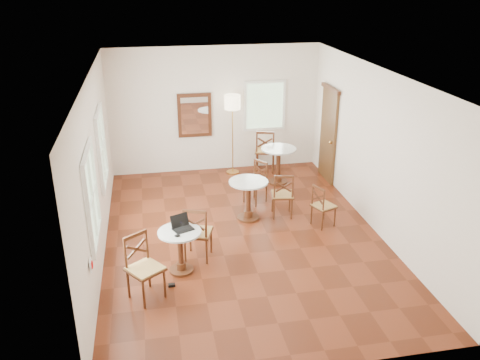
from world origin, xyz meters
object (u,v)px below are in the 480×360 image
(navy_mug, at_px, (180,224))
(laptop, at_px, (182,225))
(chair_mid_b, at_px, (323,206))
(chair_back_a, at_px, (265,150))
(chair_near_b, at_px, (144,268))
(floor_lamp, at_px, (232,107))
(cafe_table_back, at_px, (278,161))
(water_glass, at_px, (183,226))
(chair_near_a, at_px, (197,233))
(chair_mid_a, at_px, (282,195))
(mouse, at_px, (177,236))
(cafe_table_near, at_px, (180,247))
(cafe_table_mid, at_px, (248,196))
(chair_back_b, at_px, (256,182))
(power_adapter, at_px, (172,285))

(navy_mug, bearing_deg, laptop, -78.81)
(chair_mid_b, distance_m, chair_back_a, 3.05)
(chair_near_b, bearing_deg, floor_lamp, 30.01)
(chair_near_b, bearing_deg, chair_mid_b, -8.69)
(cafe_table_back, relative_size, water_glass, 8.50)
(chair_near_a, height_order, chair_near_b, chair_near_b)
(chair_mid_a, relative_size, floor_lamp, 0.48)
(chair_mid_a, bearing_deg, mouse, 48.94)
(cafe_table_near, relative_size, floor_lamp, 0.38)
(navy_mug, bearing_deg, cafe_table_mid, 46.00)
(cafe_table_near, height_order, cafe_table_back, cafe_table_back)
(chair_near_b, relative_size, chair_back_b, 1.14)
(cafe_table_back, bearing_deg, chair_near_b, -128.03)
(cafe_table_mid, distance_m, chair_near_a, 1.73)
(cafe_table_mid, relative_size, cafe_table_back, 0.96)
(cafe_table_mid, distance_m, floor_lamp, 2.73)
(navy_mug, height_order, water_glass, water_glass)
(power_adapter, bearing_deg, mouse, 59.92)
(chair_near_b, xyz_separation_m, laptop, (0.62, 0.69, 0.29))
(mouse, bearing_deg, chair_near_a, 79.75)
(chair_back_b, relative_size, power_adapter, 8.38)
(chair_mid_a, relative_size, chair_mid_b, 1.11)
(chair_near_b, relative_size, floor_lamp, 0.53)
(chair_near_b, relative_size, power_adapter, 9.53)
(chair_mid_b, relative_size, power_adapter, 7.86)
(cafe_table_mid, relative_size, mouse, 8.58)
(chair_near_a, bearing_deg, chair_back_b, -106.27)
(cafe_table_back, height_order, chair_near_b, chair_near_b)
(mouse, bearing_deg, water_glass, 89.74)
(chair_near_b, xyz_separation_m, power_adapter, (0.39, 0.19, -0.48))
(chair_back_b, bearing_deg, floor_lamp, 149.56)
(chair_back_a, bearing_deg, cafe_table_near, 76.27)
(laptop, bearing_deg, mouse, -132.41)
(floor_lamp, bearing_deg, power_adapter, -111.19)
(chair_mid_b, height_order, navy_mug, chair_mid_b)
(power_adapter, bearing_deg, cafe_table_back, 54.35)
(navy_mug, bearing_deg, chair_near_b, -128.00)
(floor_lamp, height_order, mouse, floor_lamp)
(water_glass, relative_size, power_adapter, 0.93)
(cafe_table_mid, height_order, mouse, cafe_table_mid)
(cafe_table_back, bearing_deg, chair_mid_a, -101.86)
(chair_near_b, height_order, chair_mid_b, chair_near_b)
(chair_mid_a, xyz_separation_m, laptop, (-2.10, -1.56, 0.33))
(cafe_table_mid, distance_m, cafe_table_back, 1.98)
(cafe_table_back, distance_m, laptop, 4.08)
(floor_lamp, bearing_deg, laptop, -110.75)
(chair_back_a, distance_m, power_adapter, 5.24)
(mouse, bearing_deg, power_adapter, -95.70)
(cafe_table_near, xyz_separation_m, power_adapter, (-0.19, -0.41, -0.44))
(floor_lamp, height_order, navy_mug, floor_lamp)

